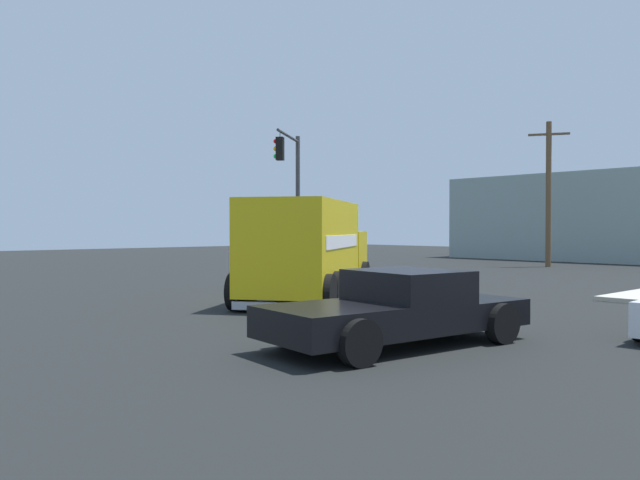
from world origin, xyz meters
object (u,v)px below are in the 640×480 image
(delivery_truck, at_px, (308,249))
(traffic_light_primary, at_px, (292,183))
(pickup_black, at_px, (400,306))
(utility_pole, at_px, (549,192))

(delivery_truck, distance_m, traffic_light_primary, 9.50)
(pickup_black, bearing_deg, utility_pole, 112.19)
(delivery_truck, bearing_deg, utility_pole, 98.55)
(delivery_truck, height_order, utility_pole, utility_pole)
(traffic_light_primary, bearing_deg, delivery_truck, -36.90)
(pickup_black, xyz_separation_m, utility_pole, (-9.94, 24.37, 3.46))
(traffic_light_primary, bearing_deg, pickup_black, -33.21)
(delivery_truck, distance_m, utility_pole, 20.99)
(traffic_light_primary, relative_size, pickup_black, 1.19)
(delivery_truck, relative_size, utility_pole, 0.95)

